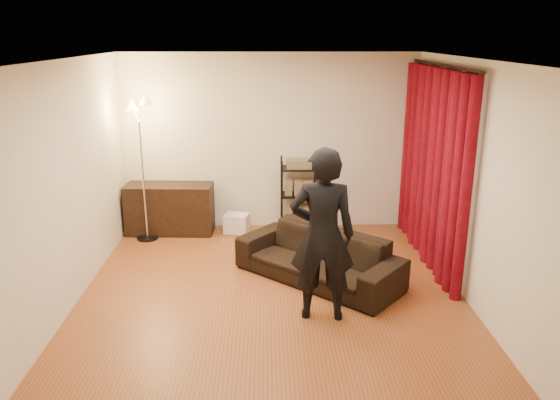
{
  "coord_description": "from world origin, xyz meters",
  "views": [
    {
      "loc": [
        -0.05,
        -5.77,
        2.97
      ],
      "look_at": [
        0.1,
        0.3,
        1.1
      ],
      "focal_mm": 35.0,
      "sensor_mm": 36.0,
      "label": 1
    }
  ],
  "objects_px": {
    "sofa": "(318,257)",
    "media_cabinet": "(170,209)",
    "wire_shelf": "(299,195)",
    "storage_boxes": "(237,223)",
    "person": "(322,235)",
    "floor_lamp": "(143,171)"
  },
  "relations": [
    {
      "from": "sofa",
      "to": "media_cabinet",
      "type": "height_order",
      "value": "media_cabinet"
    },
    {
      "from": "sofa",
      "to": "wire_shelf",
      "type": "xyz_separation_m",
      "value": [
        -0.14,
        1.81,
        0.27
      ]
    },
    {
      "from": "media_cabinet",
      "to": "storage_boxes",
      "type": "distance_m",
      "value": 1.05
    },
    {
      "from": "person",
      "to": "floor_lamp",
      "type": "distance_m",
      "value": 3.37
    },
    {
      "from": "media_cabinet",
      "to": "wire_shelf",
      "type": "relative_size",
      "value": 1.13
    },
    {
      "from": "wire_shelf",
      "to": "floor_lamp",
      "type": "xyz_separation_m",
      "value": [
        -2.29,
        -0.33,
        0.47
      ]
    },
    {
      "from": "storage_boxes",
      "to": "media_cabinet",
      "type": "bearing_deg",
      "value": 177.95
    },
    {
      "from": "person",
      "to": "media_cabinet",
      "type": "relative_size",
      "value": 1.44
    },
    {
      "from": "sofa",
      "to": "storage_boxes",
      "type": "height_order",
      "value": "sofa"
    },
    {
      "from": "sofa",
      "to": "storage_boxes",
      "type": "xyz_separation_m",
      "value": [
        -1.1,
        1.72,
        -0.16
      ]
    },
    {
      "from": "floor_lamp",
      "to": "storage_boxes",
      "type": "bearing_deg",
      "value": 10.34
    },
    {
      "from": "storage_boxes",
      "to": "floor_lamp",
      "type": "distance_m",
      "value": 1.62
    },
    {
      "from": "floor_lamp",
      "to": "sofa",
      "type": "bearing_deg",
      "value": -31.28
    },
    {
      "from": "sofa",
      "to": "person",
      "type": "xyz_separation_m",
      "value": [
        -0.06,
        -0.92,
        0.64
      ]
    },
    {
      "from": "storage_boxes",
      "to": "floor_lamp",
      "type": "relative_size",
      "value": 0.17
    },
    {
      "from": "wire_shelf",
      "to": "person",
      "type": "bearing_deg",
      "value": -75.7
    },
    {
      "from": "sofa",
      "to": "person",
      "type": "bearing_deg",
      "value": -52.34
    },
    {
      "from": "wire_shelf",
      "to": "media_cabinet",
      "type": "bearing_deg",
      "value": -166.08
    },
    {
      "from": "sofa",
      "to": "wire_shelf",
      "type": "bearing_deg",
      "value": 135.78
    },
    {
      "from": "media_cabinet",
      "to": "storage_boxes",
      "type": "xyz_separation_m",
      "value": [
        1.02,
        -0.04,
        -0.23
      ]
    },
    {
      "from": "person",
      "to": "wire_shelf",
      "type": "distance_m",
      "value": 2.75
    },
    {
      "from": "sofa",
      "to": "floor_lamp",
      "type": "height_order",
      "value": "floor_lamp"
    }
  ]
}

